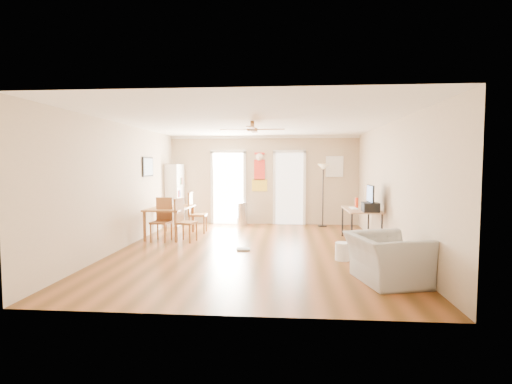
# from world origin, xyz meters

# --- Properties ---
(floor) EXTENTS (7.00, 7.00, 0.00)m
(floor) POSITION_xyz_m (0.00, 0.00, 0.00)
(floor) COLOR brown
(floor) RESTS_ON ground
(ceiling) EXTENTS (5.50, 7.00, 0.00)m
(ceiling) POSITION_xyz_m (0.00, 0.00, 2.60)
(ceiling) COLOR silver
(ceiling) RESTS_ON floor
(wall_back) EXTENTS (5.50, 0.04, 2.60)m
(wall_back) POSITION_xyz_m (0.00, 3.50, 1.30)
(wall_back) COLOR beige
(wall_back) RESTS_ON floor
(wall_front) EXTENTS (5.50, 0.04, 2.60)m
(wall_front) POSITION_xyz_m (0.00, -3.50, 1.30)
(wall_front) COLOR beige
(wall_front) RESTS_ON floor
(wall_left) EXTENTS (0.04, 7.00, 2.60)m
(wall_left) POSITION_xyz_m (-2.75, 0.00, 1.30)
(wall_left) COLOR beige
(wall_left) RESTS_ON floor
(wall_right) EXTENTS (0.04, 7.00, 2.60)m
(wall_right) POSITION_xyz_m (2.75, 0.00, 1.30)
(wall_right) COLOR beige
(wall_right) RESTS_ON floor
(crown_molding) EXTENTS (5.50, 7.00, 0.08)m
(crown_molding) POSITION_xyz_m (0.00, 0.00, 2.56)
(crown_molding) COLOR white
(crown_molding) RESTS_ON wall_back
(kitchen_doorway) EXTENTS (0.90, 0.10, 2.10)m
(kitchen_doorway) POSITION_xyz_m (-1.05, 3.48, 1.05)
(kitchen_doorway) COLOR white
(kitchen_doorway) RESTS_ON wall_back
(bathroom_doorway) EXTENTS (0.80, 0.10, 2.10)m
(bathroom_doorway) POSITION_xyz_m (0.75, 3.48, 1.05)
(bathroom_doorway) COLOR white
(bathroom_doorway) RESTS_ON wall_back
(wall_decal) EXTENTS (0.46, 0.03, 1.10)m
(wall_decal) POSITION_xyz_m (-0.13, 3.48, 1.55)
(wall_decal) COLOR red
(wall_decal) RESTS_ON wall_back
(ac_grille) EXTENTS (0.50, 0.04, 0.60)m
(ac_grille) POSITION_xyz_m (2.05, 3.47, 1.70)
(ac_grille) COLOR white
(ac_grille) RESTS_ON wall_back
(framed_poster) EXTENTS (0.04, 0.66, 0.48)m
(framed_poster) POSITION_xyz_m (-2.73, 1.40, 1.70)
(framed_poster) COLOR black
(framed_poster) RESTS_ON wall_left
(ceiling_fan) EXTENTS (1.24, 1.24, 0.20)m
(ceiling_fan) POSITION_xyz_m (0.00, -0.30, 2.43)
(ceiling_fan) COLOR #593819
(ceiling_fan) RESTS_ON ceiling
(bookshelf) EXTENTS (0.49, 0.84, 1.76)m
(bookshelf) POSITION_xyz_m (-2.55, 3.08, 0.88)
(bookshelf) COLOR white
(bookshelf) RESTS_ON floor
(dining_table) EXTENTS (0.94, 1.49, 0.72)m
(dining_table) POSITION_xyz_m (-2.15, 1.31, 0.36)
(dining_table) COLOR olive
(dining_table) RESTS_ON floor
(dining_chair_right_a) EXTENTS (0.45, 0.45, 1.04)m
(dining_chair_right_a) POSITION_xyz_m (-1.60, 1.87, 0.52)
(dining_chair_right_a) COLOR #A67835
(dining_chair_right_a) RESTS_ON floor
(dining_chair_right_b) EXTENTS (0.48, 0.48, 0.97)m
(dining_chair_right_b) POSITION_xyz_m (-1.60, 0.72, 0.49)
(dining_chair_right_b) COLOR #9A6331
(dining_chair_right_b) RESTS_ON floor
(dining_chair_near) EXTENTS (0.46, 0.46, 0.98)m
(dining_chair_near) POSITION_xyz_m (-2.18, 0.70, 0.49)
(dining_chair_near) COLOR brown
(dining_chair_near) RESTS_ON floor
(trash_can) EXTENTS (0.38, 0.38, 0.67)m
(trash_can) POSITION_xyz_m (-0.61, 3.17, 0.33)
(trash_can) COLOR silver
(trash_can) RESTS_ON floor
(torchiere_lamp) EXTENTS (0.42, 0.42, 1.78)m
(torchiere_lamp) POSITION_xyz_m (1.70, 3.16, 0.89)
(torchiere_lamp) COLOR black
(torchiere_lamp) RESTS_ON floor
(computer_desk) EXTENTS (0.70, 1.40, 0.75)m
(computer_desk) POSITION_xyz_m (2.35, 1.00, 0.37)
(computer_desk) COLOR tan
(computer_desk) RESTS_ON floor
(imac) EXTENTS (0.28, 0.60, 0.56)m
(imac) POSITION_xyz_m (2.47, 0.60, 1.03)
(imac) COLOR black
(imac) RESTS_ON computer_desk
(keyboard) EXTENTS (0.15, 0.43, 0.02)m
(keyboard) POSITION_xyz_m (2.20, 1.09, 0.76)
(keyboard) COLOR white
(keyboard) RESTS_ON computer_desk
(printer) EXTENTS (0.33, 0.39, 0.20)m
(printer) POSITION_xyz_m (2.45, 0.49, 0.85)
(printer) COLOR black
(printer) RESTS_ON computer_desk
(orange_bottle) EXTENTS (0.10, 0.10, 0.23)m
(orange_bottle) POSITION_xyz_m (2.30, 1.27, 0.87)
(orange_bottle) COLOR #F03C15
(orange_bottle) RESTS_ON computer_desk
(wastebasket_a) EXTENTS (0.32, 0.32, 0.33)m
(wastebasket_a) POSITION_xyz_m (1.70, -0.75, 0.16)
(wastebasket_a) COLOR white
(wastebasket_a) RESTS_ON floor
(wastebasket_b) EXTENTS (0.33, 0.33, 0.33)m
(wastebasket_b) POSITION_xyz_m (2.14, -0.32, 0.17)
(wastebasket_b) COLOR silver
(wastebasket_b) RESTS_ON floor
(floor_cloth) EXTENTS (0.31, 0.26, 0.04)m
(floor_cloth) POSITION_xyz_m (-0.21, -0.08, 0.02)
(floor_cloth) COLOR #9E9E99
(floor_cloth) RESTS_ON floor
(armchair) EXTENTS (1.19, 1.29, 0.71)m
(armchair) POSITION_xyz_m (2.15, -2.04, 0.35)
(armchair) COLOR #999994
(armchair) RESTS_ON floor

